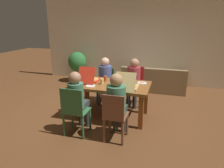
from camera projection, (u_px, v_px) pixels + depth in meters
ground_plane at (111, 116)px, 4.59m from camera, size 20.00×20.00×0.00m
back_wall at (135, 40)px, 6.81m from camera, size 6.60×0.12×2.92m
dining_table at (111, 89)px, 4.39m from camera, size 1.67×0.94×0.77m
chair_0 at (106, 83)px, 5.38m from camera, size 0.39×0.42×0.87m
person_0 at (105, 76)px, 5.19m from camera, size 0.34×0.51×1.18m
chair_1 at (74, 110)px, 3.67m from camera, size 0.44×0.40×0.95m
person_1 at (78, 97)px, 3.75m from camera, size 0.29×0.50×1.21m
chair_2 at (135, 84)px, 5.20m from camera, size 0.45×0.44×0.96m
person_2 at (134, 78)px, 5.01m from camera, size 0.31×0.48×1.19m
chair_3 at (115, 116)px, 3.49m from camera, size 0.40×0.42×0.91m
person_3 at (117, 101)px, 3.54m from camera, size 0.33×0.49×1.23m
pizza_box_0 at (90, 79)px, 4.56m from camera, size 0.38×0.56×0.36m
pizza_box_1 at (128, 86)px, 4.07m from camera, size 0.40×0.60×0.37m
plate_0 at (142, 83)px, 4.41m from camera, size 0.22×0.22×0.03m
plate_1 at (119, 81)px, 4.52m from camera, size 0.24×0.24×0.03m
plate_2 at (90, 86)px, 4.21m from camera, size 0.21×0.21×0.01m
drinking_glass_0 at (128, 79)px, 4.48m from camera, size 0.07×0.07×0.13m
drinking_glass_1 at (102, 81)px, 4.33m from camera, size 0.08×0.08×0.12m
drinking_glass_2 at (105, 78)px, 4.55m from camera, size 0.07×0.07×0.12m
couch at (154, 82)px, 6.30m from camera, size 1.91×0.89×0.75m
potted_plant at (77, 64)px, 7.10m from camera, size 0.63×0.63×1.05m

